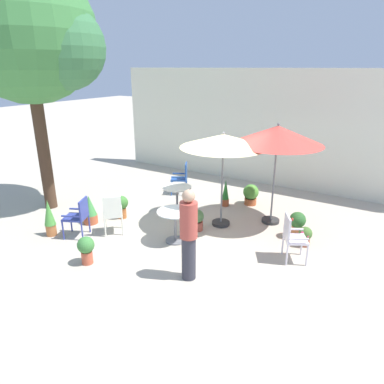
{
  "coord_description": "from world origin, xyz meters",
  "views": [
    {
      "loc": [
        3.89,
        -6.45,
        3.71
      ],
      "look_at": [
        0.0,
        -0.11,
        1.03
      ],
      "focal_mm": 32.65,
      "sensor_mm": 36.0,
      "label": 1
    }
  ],
  "objects": [
    {
      "name": "potted_plant_4",
      "position": [
        -1.08,
        -2.35,
        0.34
      ],
      "size": [
        0.34,
        0.34,
        0.58
      ],
      "color": "#C0573B",
      "rests_on": "ground"
    },
    {
      "name": "potted_plant_5",
      "position": [
        -0.11,
        1.85,
        0.37
      ],
      "size": [
        0.21,
        0.21,
        0.77
      ],
      "color": "#99492B",
      "rests_on": "ground"
    },
    {
      "name": "patio_umbrella_0",
      "position": [
        1.37,
        1.45,
        2.2
      ],
      "size": [
        2.14,
        2.14,
        2.49
      ],
      "color": "#2D2D2D",
      "rests_on": "ground"
    },
    {
      "name": "standing_person",
      "position": [
        0.92,
        -1.72,
        0.9
      ],
      "size": [
        0.35,
        0.35,
        1.74
      ],
      "color": "#33333D",
      "rests_on": "ground"
    },
    {
      "name": "potted_plant_7",
      "position": [
        2.43,
        0.65,
        0.25
      ],
      "size": [
        0.29,
        0.3,
        0.44
      ],
      "color": "#9E5139",
      "rests_on": "ground"
    },
    {
      "name": "shade_tree",
      "position": [
        -4.16,
        -0.74,
        4.48
      ],
      "size": [
        3.51,
        3.34,
        6.14
      ],
      "color": "#473122",
      "rests_on": "ground"
    },
    {
      "name": "cafe_table_1",
      "position": [
        -0.98,
        0.72,
        0.52
      ],
      "size": [
        0.77,
        0.77,
        0.74
      ],
      "color": "white",
      "rests_on": "ground"
    },
    {
      "name": "villa_facade",
      "position": [
        0.0,
        4.45,
        1.84
      ],
      "size": [
        10.91,
        0.3,
        3.67
      ],
      "primitive_type": "cube",
      "color": "silver",
      "rests_on": "ground"
    },
    {
      "name": "ground_plane",
      "position": [
        0.0,
        0.0,
        0.0
      ],
      "size": [
        60.0,
        60.0,
        0.0
      ],
      "primitive_type": "plane",
      "color": "#B5A997"
    },
    {
      "name": "potted_plant_3",
      "position": [
        2.15,
        0.96,
        0.37
      ],
      "size": [
        0.37,
        0.37,
        0.62
      ],
      "color": "#C56E40",
      "rests_on": "ground"
    },
    {
      "name": "patio_chair_3",
      "position": [
        -2.13,
        -1.59,
        0.53
      ],
      "size": [
        0.64,
        0.63,
        0.92
      ],
      "color": "#343F94",
      "rests_on": "ground"
    },
    {
      "name": "potted_plant_6",
      "position": [
        0.01,
        0.1,
        0.27
      ],
      "size": [
        0.33,
        0.33,
        0.52
      ],
      "color": "#A74B3A",
      "rests_on": "ground"
    },
    {
      "name": "potted_plant_0",
      "position": [
        -2.47,
        -0.96,
        0.36
      ],
      "size": [
        0.35,
        0.35,
        0.73
      ],
      "color": "#BA5736",
      "rests_on": "ground"
    },
    {
      "name": "potted_plant_8",
      "position": [
        -2.01,
        -0.31,
        0.35
      ],
      "size": [
        0.35,
        0.35,
        0.6
      ],
      "color": "#AF5F2F",
      "rests_on": "ground"
    },
    {
      "name": "potted_plant_1",
      "position": [
        0.46,
        2.32,
        0.32
      ],
      "size": [
        0.44,
        0.44,
        0.59
      ],
      "color": "#AD552E",
      "rests_on": "ground"
    },
    {
      "name": "potted_plant_2",
      "position": [
        -2.74,
        -1.91,
        0.45
      ],
      "size": [
        0.25,
        0.25,
        0.87
      ],
      "color": "#BE6D3A",
      "rests_on": "ground"
    },
    {
      "name": "patio_chair_0",
      "position": [
        2.32,
        -0.1,
        0.56
      ],
      "size": [
        0.6,
        0.62,
        0.97
      ],
      "color": "white",
      "rests_on": "ground"
    },
    {
      "name": "patio_chair_2",
      "position": [
        -1.54,
        -1.1,
        0.55
      ],
      "size": [
        0.61,
        0.61,
        0.97
      ],
      "color": "white",
      "rests_on": "ground"
    },
    {
      "name": "patio_umbrella_1",
      "position": [
        0.37,
        0.66,
        2.08
      ],
      "size": [
        2.02,
        2.02,
        2.32
      ],
      "color": "#2D2D2D",
      "rests_on": "ground"
    },
    {
      "name": "cafe_table_0",
      "position": [
        -0.11,
        -0.65,
        0.51
      ],
      "size": [
        0.8,
        0.8,
        0.73
      ],
      "color": "silver",
      "rests_on": "ground"
    },
    {
      "name": "patio_chair_1",
      "position": [
        -1.69,
        2.05,
        0.55
      ],
      "size": [
        0.62,
        0.6,
        0.97
      ],
      "color": "#2550A2",
      "rests_on": "ground"
    }
  ]
}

